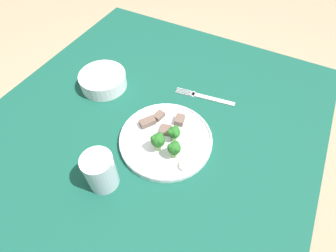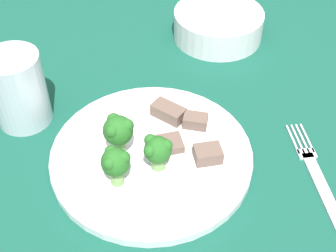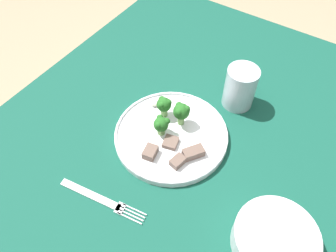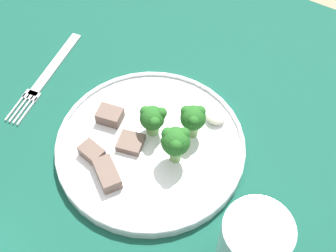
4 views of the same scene
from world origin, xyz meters
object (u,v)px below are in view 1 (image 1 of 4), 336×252
(dinner_plate, at_px, (166,139))
(drinking_glass, at_px, (101,172))
(cream_bowl, at_px, (103,80))
(fork, at_px, (205,97))

(dinner_plate, distance_m, drinking_glass, 0.20)
(cream_bowl, relative_size, drinking_glass, 1.43)
(fork, distance_m, cream_bowl, 0.34)
(drinking_glass, bearing_deg, dinner_plate, -23.31)
(dinner_plate, relative_size, cream_bowl, 1.71)
(fork, xyz_separation_m, drinking_glass, (-0.39, 0.11, 0.05))
(drinking_glass, bearing_deg, cream_bowl, 36.32)
(dinner_plate, bearing_deg, drinking_glass, 156.69)
(fork, relative_size, cream_bowl, 1.28)
(dinner_plate, xyz_separation_m, fork, (0.21, -0.03, -0.01))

